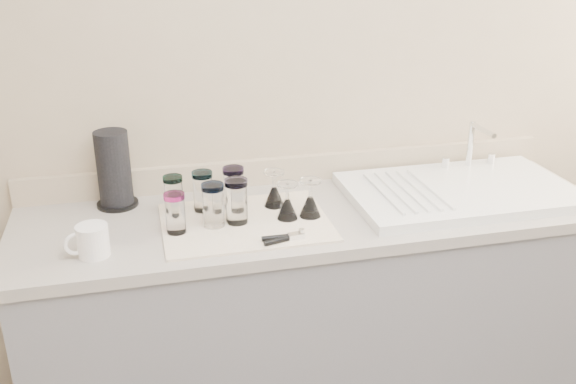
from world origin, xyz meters
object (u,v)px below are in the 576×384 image
object	(u,v)px
tumbler_cyan	(203,191)
goblet_front_right	(310,204)
tumbler_purple	(234,187)
tumbler_blue	(213,205)
goblet_back_left	(274,194)
sink_unit	(460,190)
can_opener	(284,238)
tumbler_teal	(174,194)
tumbler_lavender	(237,201)
paper_towel_roll	(114,170)
white_mug	(92,241)
goblet_front_left	(287,207)
tumbler_magenta	(175,213)

from	to	relation	value
tumbler_cyan	goblet_front_right	world-z (taller)	tumbler_cyan
tumbler_purple	tumbler_blue	xyz separation A→B (m)	(-0.09, -0.13, -0.00)
tumbler_cyan	goblet_back_left	distance (m)	0.25
sink_unit	can_opener	bearing A→B (deg)	-163.14
tumbler_teal	tumbler_lavender	bearing A→B (deg)	-33.37
sink_unit	can_opener	distance (m)	0.75
tumbler_teal	can_opener	distance (m)	0.44
sink_unit	paper_towel_roll	distance (m)	1.25
tumbler_purple	white_mug	world-z (taller)	tumbler_purple
tumbler_purple	goblet_front_left	size ratio (longest dim) A/B	1.16
can_opener	white_mug	bearing A→B (deg)	174.47
goblet_back_left	paper_towel_roll	distance (m)	0.56
goblet_front_left	tumbler_blue	bearing A→B (deg)	179.12
tumbler_teal	goblet_front_right	size ratio (longest dim) A/B	1.00
tumbler_magenta	can_opener	xyz separation A→B (m)	(0.32, -0.14, -0.06)
tumbler_blue	tumbler_teal	bearing A→B (deg)	130.84
tumbler_blue	white_mug	size ratio (longest dim) A/B	1.03
goblet_back_left	can_opener	bearing A→B (deg)	-96.46
goblet_back_left	white_mug	world-z (taller)	goblet_back_left
tumbler_cyan	paper_towel_roll	world-z (taller)	paper_towel_roll
paper_towel_roll	goblet_front_right	bearing A→B (deg)	-22.78
tumbler_teal	goblet_back_left	distance (m)	0.35
tumbler_blue	tumbler_lavender	distance (m)	0.08
tumbler_blue	goblet_front_left	xyz separation A→B (m)	(0.25, -0.00, -0.03)
tumbler_cyan	tumbler_magenta	distance (m)	0.19
tumbler_magenta	tumbler_lavender	bearing A→B (deg)	7.63
goblet_back_left	can_opener	xyz separation A→B (m)	(-0.03, -0.27, -0.03)
tumbler_lavender	tumbler_blue	bearing A→B (deg)	-174.71
goblet_front_left	can_opener	distance (m)	0.17
tumbler_cyan	goblet_back_left	bearing A→B (deg)	-5.69
goblet_front_right	goblet_front_left	bearing A→B (deg)	-179.95
tumbler_magenta	tumbler_blue	world-z (taller)	tumbler_blue
sink_unit	can_opener	world-z (taller)	sink_unit
goblet_front_right	can_opener	bearing A→B (deg)	-129.52
goblet_back_left	can_opener	world-z (taller)	goblet_back_left
tumbler_magenta	paper_towel_roll	size ratio (longest dim) A/B	0.49
tumbler_blue	paper_towel_roll	world-z (taller)	paper_towel_roll
tumbler_purple	tumbler_blue	distance (m)	0.16
tumbler_magenta	goblet_back_left	size ratio (longest dim) A/B	1.03
tumbler_cyan	tumbler_magenta	world-z (taller)	tumbler_cyan
goblet_front_right	white_mug	size ratio (longest dim) A/B	0.92
tumbler_cyan	white_mug	xyz separation A→B (m)	(-0.36, -0.24, -0.03)
can_opener	white_mug	distance (m)	0.58
tumbler_lavender	white_mug	bearing A→B (deg)	-166.25
sink_unit	paper_towel_roll	world-z (taller)	paper_towel_roll
sink_unit	tumbler_lavender	xyz separation A→B (m)	(-0.84, -0.05, 0.07)
tumbler_lavender	can_opener	xyz separation A→B (m)	(0.12, -0.17, -0.07)
tumbler_cyan	tumbler_magenta	bearing A→B (deg)	-124.79
tumbler_teal	paper_towel_roll	size ratio (longest dim) A/B	0.48
tumbler_purple	goblet_front_left	distance (m)	0.21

